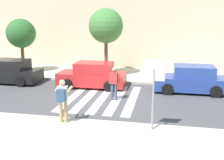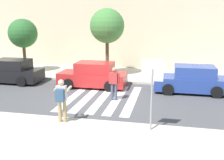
{
  "view_description": "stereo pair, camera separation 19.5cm",
  "coord_description": "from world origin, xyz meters",
  "px_view_note": "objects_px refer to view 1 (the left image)",
  "views": [
    {
      "loc": [
        3.13,
        -12.86,
        4.14
      ],
      "look_at": [
        0.6,
        -0.2,
        1.1
      ],
      "focal_mm": 42.0,
      "sensor_mm": 36.0,
      "label": 1
    },
    {
      "loc": [
        3.32,
        -12.82,
        4.14
      ],
      "look_at": [
        0.6,
        -0.2,
        1.1
      ],
      "focal_mm": 42.0,
      "sensor_mm": 36.0,
      "label": 2
    }
  ],
  "objects_px": {
    "photographer_with_backpack": "(63,97)",
    "parked_car_red": "(93,76)",
    "parked_car_black": "(10,72)",
    "street_tree_west": "(21,34)",
    "street_tree_center": "(106,26)",
    "pedestrian_crossing": "(114,82)",
    "stop_sign": "(154,79)",
    "parked_car_blue": "(191,80)"
  },
  "relations": [
    {
      "from": "pedestrian_crossing",
      "to": "parked_car_red",
      "type": "relative_size",
      "value": 0.42
    },
    {
      "from": "photographer_with_backpack",
      "to": "street_tree_center",
      "type": "height_order",
      "value": "street_tree_center"
    },
    {
      "from": "photographer_with_backpack",
      "to": "parked_car_red",
      "type": "bearing_deg",
      "value": 94.55
    },
    {
      "from": "street_tree_west",
      "to": "pedestrian_crossing",
      "type": "bearing_deg",
      "value": -32.58
    },
    {
      "from": "parked_car_red",
      "to": "parked_car_blue",
      "type": "height_order",
      "value": "same"
    },
    {
      "from": "parked_car_black",
      "to": "street_tree_center",
      "type": "bearing_deg",
      "value": 25.34
    },
    {
      "from": "photographer_with_backpack",
      "to": "pedestrian_crossing",
      "type": "distance_m",
      "value": 3.9
    },
    {
      "from": "photographer_with_backpack",
      "to": "parked_car_blue",
      "type": "distance_m",
      "value": 8.09
    },
    {
      "from": "street_tree_west",
      "to": "street_tree_center",
      "type": "distance_m",
      "value": 6.44
    },
    {
      "from": "pedestrian_crossing",
      "to": "street_tree_center",
      "type": "xyz_separation_m",
      "value": [
        -1.57,
        5.15,
        2.65
      ]
    },
    {
      "from": "photographer_with_backpack",
      "to": "parked_car_black",
      "type": "xyz_separation_m",
      "value": [
        -6.11,
        6.04,
        -0.44
      ]
    },
    {
      "from": "parked_car_black",
      "to": "street_tree_west",
      "type": "height_order",
      "value": "street_tree_west"
    },
    {
      "from": "parked_car_black",
      "to": "street_tree_west",
      "type": "distance_m",
      "value": 3.62
    },
    {
      "from": "stop_sign",
      "to": "parked_car_red",
      "type": "distance_m",
      "value": 7.31
    },
    {
      "from": "pedestrian_crossing",
      "to": "parked_car_red",
      "type": "height_order",
      "value": "pedestrian_crossing"
    },
    {
      "from": "stop_sign",
      "to": "parked_car_blue",
      "type": "distance_m",
      "value": 6.45
    },
    {
      "from": "photographer_with_backpack",
      "to": "parked_car_black",
      "type": "height_order",
      "value": "photographer_with_backpack"
    },
    {
      "from": "street_tree_center",
      "to": "photographer_with_backpack",
      "type": "bearing_deg",
      "value": -88.41
    },
    {
      "from": "pedestrian_crossing",
      "to": "street_tree_west",
      "type": "distance_m",
      "value": 9.69
    },
    {
      "from": "stop_sign",
      "to": "photographer_with_backpack",
      "type": "xyz_separation_m",
      "value": [
        -3.46,
        -0.02,
        -0.87
      ]
    },
    {
      "from": "parked_car_blue",
      "to": "stop_sign",
      "type": "bearing_deg",
      "value": -107.58
    },
    {
      "from": "parked_car_black",
      "to": "parked_car_blue",
      "type": "bearing_deg",
      "value": 0.0
    },
    {
      "from": "street_tree_west",
      "to": "parked_car_blue",
      "type": "bearing_deg",
      "value": -12.76
    },
    {
      "from": "street_tree_west",
      "to": "stop_sign",
      "type": "bearing_deg",
      "value": -40.84
    },
    {
      "from": "parked_car_black",
      "to": "photographer_with_backpack",
      "type": "bearing_deg",
      "value": -44.65
    },
    {
      "from": "pedestrian_crossing",
      "to": "parked_car_red",
      "type": "xyz_separation_m",
      "value": [
        -1.8,
        2.38,
        -0.25
      ]
    },
    {
      "from": "parked_car_black",
      "to": "parked_car_red",
      "type": "height_order",
      "value": "same"
    },
    {
      "from": "pedestrian_crossing",
      "to": "street_tree_center",
      "type": "distance_m",
      "value": 6.0
    },
    {
      "from": "parked_car_red",
      "to": "parked_car_blue",
      "type": "xyz_separation_m",
      "value": [
        5.84,
        -0.0,
        0.0
      ]
    },
    {
      "from": "pedestrian_crossing",
      "to": "street_tree_center",
      "type": "height_order",
      "value": "street_tree_center"
    },
    {
      "from": "parked_car_blue",
      "to": "pedestrian_crossing",
      "type": "bearing_deg",
      "value": -149.54
    },
    {
      "from": "pedestrian_crossing",
      "to": "parked_car_black",
      "type": "height_order",
      "value": "pedestrian_crossing"
    },
    {
      "from": "parked_car_red",
      "to": "photographer_with_backpack",
      "type": "bearing_deg",
      "value": -85.45
    },
    {
      "from": "parked_car_black",
      "to": "parked_car_blue",
      "type": "distance_m",
      "value": 11.47
    },
    {
      "from": "photographer_with_backpack",
      "to": "pedestrian_crossing",
      "type": "bearing_deg",
      "value": 70.15
    },
    {
      "from": "stop_sign",
      "to": "parked_car_red",
      "type": "height_order",
      "value": "stop_sign"
    },
    {
      "from": "parked_car_red",
      "to": "street_tree_center",
      "type": "height_order",
      "value": "street_tree_center"
    },
    {
      "from": "parked_car_black",
      "to": "street_tree_west",
      "type": "xyz_separation_m",
      "value": [
        -0.55,
        2.72,
        2.32
      ]
    },
    {
      "from": "parked_car_blue",
      "to": "street_tree_west",
      "type": "xyz_separation_m",
      "value": [
        -12.02,
        2.72,
        2.32
      ]
    },
    {
      "from": "pedestrian_crossing",
      "to": "parked_car_red",
      "type": "bearing_deg",
      "value": 127.16
    },
    {
      "from": "parked_car_blue",
      "to": "photographer_with_backpack",
      "type": "bearing_deg",
      "value": -131.62
    },
    {
      "from": "pedestrian_crossing",
      "to": "stop_sign",
      "type": "bearing_deg",
      "value": -59.64
    }
  ]
}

